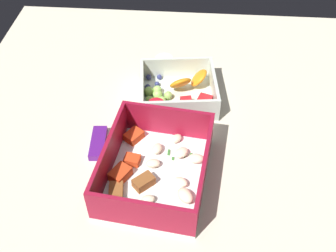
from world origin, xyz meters
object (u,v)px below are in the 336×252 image
Objects in this scene: pasta_container at (155,170)px; candy_bar at (98,143)px; paper_cup_liner at (164,62)px; fruit_bowl at (177,92)px.

pasta_container is 2.99× the size of candy_bar.
paper_cup_liner is at bearing 9.11° from pasta_container.
fruit_bowl is 2.21× the size of candy_bar.
fruit_bowl is (18.90, -2.34, -0.26)cm from pasta_container.
candy_bar is 24.64cm from paper_cup_liner.
fruit_bowl is at bearing -161.44° from paper_cup_liner.
pasta_container is 19.04cm from fruit_bowl.
pasta_container is 29.01cm from paper_cup_liner.
pasta_container is at bearing -120.82° from candy_bar.
paper_cup_liner is (10.08, 3.38, -0.65)cm from fruit_bowl.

